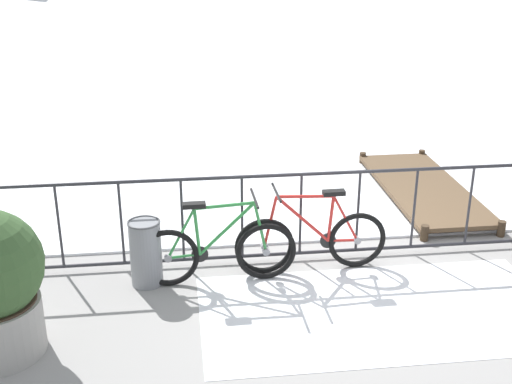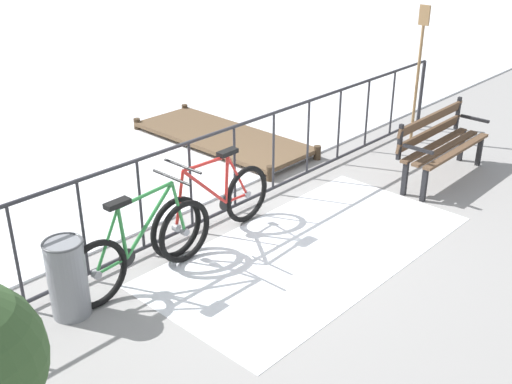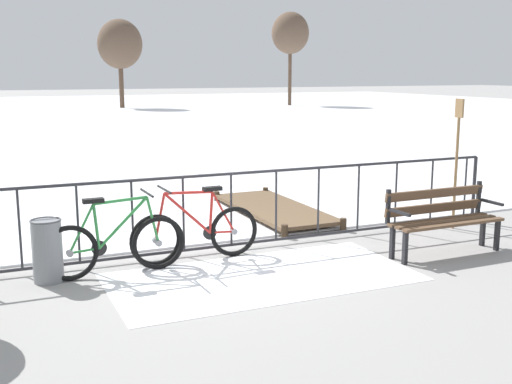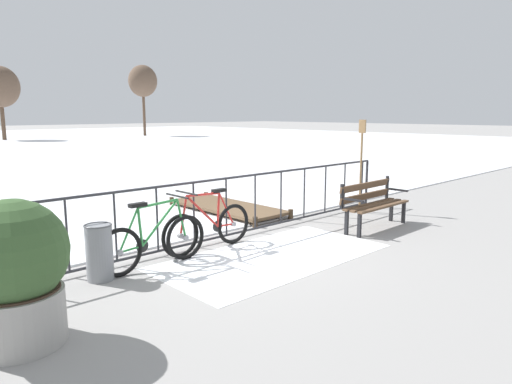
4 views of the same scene
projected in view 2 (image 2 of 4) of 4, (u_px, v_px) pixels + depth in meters
The scene contains 9 objects.
ground_plane at pixel (215, 221), 7.16m from camera, with size 160.00×160.00×0.00m, color gray.
snow_patch at pixel (311, 249), 6.58m from camera, with size 3.57×1.80×0.01m, color white.
railing_fence at pixel (213, 176), 6.92m from camera, with size 9.06×0.06×1.07m.
bicycle_near_railing at pixel (214, 207), 6.67m from camera, with size 1.71×0.52×0.97m.
bicycle_second at pixel (143, 248), 5.88m from camera, with size 1.71×0.52×0.97m.
park_bench at pixel (440, 141), 8.07m from camera, with size 1.61×0.50×0.89m.
trash_bin at pixel (67, 278), 5.42m from camera, with size 0.35×0.35×0.73m.
oar_upright at pixel (419, 65), 9.12m from camera, with size 0.04×0.16×1.98m.
wooden_dock at pixel (222, 137), 9.33m from camera, with size 1.10×2.91×0.20m.
Camera 2 is at (-4.31, -4.67, 3.35)m, focal length 44.18 mm.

